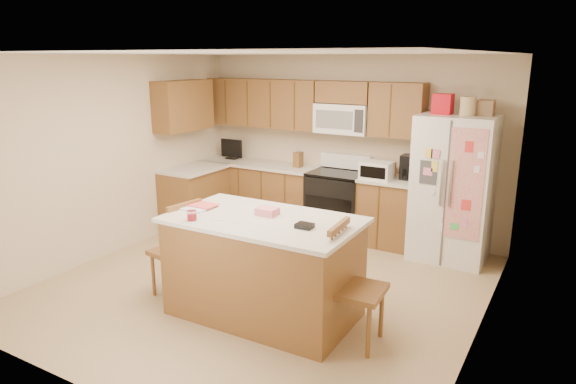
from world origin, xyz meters
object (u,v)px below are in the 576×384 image
Objects in this scene: stove at (338,203)px; windsor_chair_left at (177,251)px; refrigerator at (453,187)px; windsor_chair_back at (298,249)px; island at (264,267)px; windsor_chair_right at (355,289)px.

stove is 2.67m from windsor_chair_left.
refrigerator reaches higher than windsor_chair_back.
refrigerator reaches higher than island.
island is (-1.21, -2.43, -0.42)m from refrigerator.
stove is at bearing 75.59° from windsor_chair_left.
stove is 1.08× the size of windsor_chair_left.
refrigerator is at bearing 63.48° from island.
windsor_chair_back is 0.81× the size of windsor_chair_right.
island reaches higher than windsor_chair_left.
refrigerator is (1.57, -0.06, 0.45)m from stove.
windsor_chair_back is (-1.27, -1.65, -0.51)m from refrigerator.
refrigerator is at bearing -2.30° from stove.
windsor_chair_back is 1.31m from windsor_chair_right.
stove is at bearing 177.70° from refrigerator.
windsor_chair_back is (-0.05, 0.78, -0.09)m from island.
refrigerator reaches higher than windsor_chair_right.
stove is 2.85m from windsor_chair_right.
refrigerator is at bearing 84.21° from windsor_chair_right.
windsor_chair_left is 1.19× the size of windsor_chair_back.
island is 1.75× the size of windsor_chair_left.
windsor_chair_back is at bearing 93.90° from island.
windsor_chair_left is at bearing -138.10° from windsor_chair_back.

